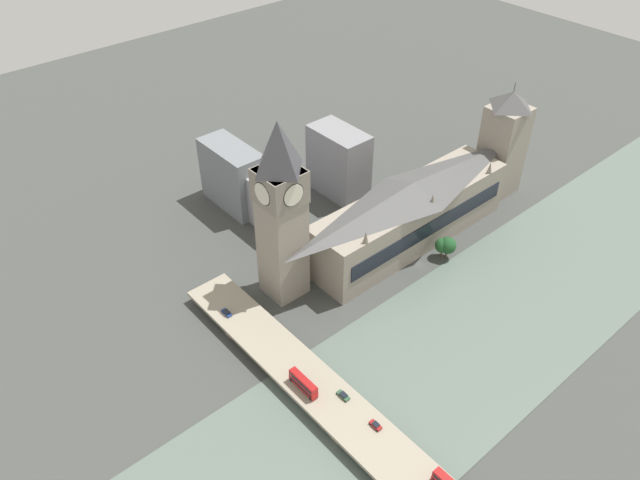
% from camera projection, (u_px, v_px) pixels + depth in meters
% --- Properties ---
extents(ground_plane, '(600.00, 600.00, 0.00)m').
position_uv_depth(ground_plane, '(420.00, 265.00, 250.28)').
color(ground_plane, '#424442').
extents(river_water, '(64.59, 360.00, 0.30)m').
position_uv_depth(river_water, '(498.00, 316.00, 227.44)').
color(river_water, slate).
rests_on(river_water, ground_plane).
extents(parliament_hall, '(22.68, 94.46, 28.92)m').
position_uv_depth(parliament_hall, '(411.00, 213.00, 253.84)').
color(parliament_hall, gray).
rests_on(parliament_hall, ground_plane).
extents(clock_tower, '(15.10, 15.10, 71.76)m').
position_uv_depth(clock_tower, '(281.00, 209.00, 215.15)').
color(clock_tower, gray).
rests_on(clock_tower, ground_plane).
extents(victoria_tower, '(16.00, 16.00, 53.33)m').
position_uv_depth(victoria_tower, '(503.00, 143.00, 277.84)').
color(victoria_tower, gray).
rests_on(victoria_tower, ground_plane).
extents(road_bridge, '(161.17, 16.51, 4.75)m').
position_uv_depth(road_bridge, '(352.00, 421.00, 187.57)').
color(road_bridge, gray).
rests_on(road_bridge, ground_plane).
extents(double_decker_bus_lead, '(11.60, 2.54, 4.99)m').
position_uv_depth(double_decker_bus_lead, '(303.00, 383.00, 194.29)').
color(double_decker_bus_lead, red).
rests_on(double_decker_bus_lead, road_bridge).
extents(car_northbound_lead, '(4.58, 1.88, 1.36)m').
position_uv_depth(car_northbound_lead, '(343.00, 395.00, 193.18)').
color(car_northbound_lead, '#2D5638').
rests_on(car_northbound_lead, road_bridge).
extents(car_northbound_mid, '(4.55, 1.92, 1.38)m').
position_uv_depth(car_northbound_mid, '(227.00, 312.00, 221.53)').
color(car_northbound_mid, navy).
rests_on(car_northbound_mid, road_bridge).
extents(car_northbound_tail, '(4.01, 1.81, 1.40)m').
position_uv_depth(car_northbound_tail, '(376.00, 425.00, 184.66)').
color(car_northbound_tail, maroon).
rests_on(car_northbound_tail, road_bridge).
extents(city_block_west, '(32.10, 14.42, 29.15)m').
position_uv_depth(city_block_west, '(233.00, 176.00, 275.18)').
color(city_block_west, slate).
rests_on(city_block_west, ground_plane).
extents(city_block_center, '(30.58, 17.26, 22.43)m').
position_uv_depth(city_block_center, '(270.00, 199.00, 267.30)').
color(city_block_center, '#939399').
rests_on(city_block_center, ground_plane).
extents(city_block_east, '(28.00, 15.58, 31.37)m').
position_uv_depth(city_block_east, '(339.00, 162.00, 282.46)').
color(city_block_east, gray).
rests_on(city_block_east, ground_plane).
extents(tree_embankment_near, '(6.14, 6.14, 9.16)m').
position_uv_depth(tree_embankment_near, '(442.00, 245.00, 250.41)').
color(tree_embankment_near, brown).
rests_on(tree_embankment_near, ground_plane).
extents(tree_embankment_mid, '(7.03, 7.03, 9.87)m').
position_uv_depth(tree_embankment_mid, '(448.00, 245.00, 249.98)').
color(tree_embankment_mid, brown).
rests_on(tree_embankment_mid, ground_plane).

